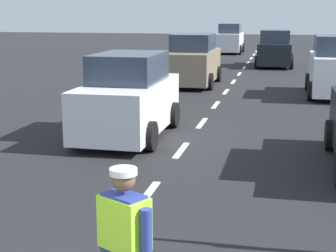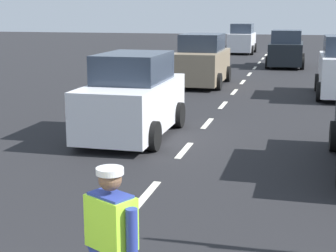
{
  "view_description": "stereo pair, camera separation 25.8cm",
  "coord_description": "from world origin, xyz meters",
  "px_view_note": "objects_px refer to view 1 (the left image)",
  "views": [
    {
      "loc": [
        2.2,
        -2.59,
        3.08
      ],
      "look_at": [
        0.24,
        6.26,
        1.1
      ],
      "focal_mm": 56.5,
      "sensor_mm": 36.0,
      "label": 1
    },
    {
      "loc": [
        2.45,
        -2.53,
        3.08
      ],
      "look_at": [
        0.24,
        6.26,
        1.1
      ],
      "focal_mm": 56.5,
      "sensor_mm": 36.0,
      "label": 2
    }
  ],
  "objects_px": {
    "car_outgoing_far": "(275,50)",
    "car_oncoming_lead": "(128,98)",
    "car_oncoming_second": "(193,61)",
    "road_worker": "(127,244)",
    "car_oncoming_third": "(230,40)",
    "car_parked_far": "(334,68)"
  },
  "relations": [
    {
      "from": "car_oncoming_third",
      "to": "car_oncoming_second",
      "type": "bearing_deg",
      "value": -89.19
    },
    {
      "from": "car_parked_far",
      "to": "car_outgoing_far",
      "type": "height_order",
      "value": "car_parked_far"
    },
    {
      "from": "car_oncoming_second",
      "to": "car_parked_far",
      "type": "bearing_deg",
      "value": -18.74
    },
    {
      "from": "road_worker",
      "to": "car_oncoming_lead",
      "type": "relative_size",
      "value": 0.41
    },
    {
      "from": "car_outgoing_far",
      "to": "car_oncoming_second",
      "type": "bearing_deg",
      "value": -111.05
    },
    {
      "from": "car_outgoing_far",
      "to": "car_oncoming_third",
      "type": "height_order",
      "value": "car_oncoming_third"
    },
    {
      "from": "car_oncoming_third",
      "to": "road_worker",
      "type": "bearing_deg",
      "value": -85.63
    },
    {
      "from": "car_oncoming_second",
      "to": "car_oncoming_lead",
      "type": "bearing_deg",
      "value": -89.68
    },
    {
      "from": "car_parked_far",
      "to": "car_outgoing_far",
      "type": "distance_m",
      "value": 10.49
    },
    {
      "from": "car_oncoming_lead",
      "to": "car_oncoming_second",
      "type": "xyz_separation_m",
      "value": [
        -0.05,
        9.61,
        0.03
      ]
    },
    {
      "from": "car_oncoming_third",
      "to": "car_oncoming_lead",
      "type": "bearing_deg",
      "value": -89.37
    },
    {
      "from": "road_worker",
      "to": "car_outgoing_far",
      "type": "xyz_separation_m",
      "value": [
        0.79,
        25.9,
        0.02
      ]
    },
    {
      "from": "car_oncoming_lead",
      "to": "car_oncoming_third",
      "type": "xyz_separation_m",
      "value": [
        -0.3,
        26.95,
        0.04
      ]
    },
    {
      "from": "car_parked_far",
      "to": "car_outgoing_far",
      "type": "bearing_deg",
      "value": 102.91
    },
    {
      "from": "car_oncoming_second",
      "to": "car_oncoming_third",
      "type": "xyz_separation_m",
      "value": [
        -0.25,
        17.35,
        0.01
      ]
    },
    {
      "from": "road_worker",
      "to": "car_oncoming_second",
      "type": "distance_m",
      "value": 17.73
    },
    {
      "from": "car_parked_far",
      "to": "car_oncoming_third",
      "type": "relative_size",
      "value": 1.03
    },
    {
      "from": "car_outgoing_far",
      "to": "car_oncoming_lead",
      "type": "relative_size",
      "value": 0.98
    },
    {
      "from": "car_oncoming_second",
      "to": "car_outgoing_far",
      "type": "bearing_deg",
      "value": 68.95
    },
    {
      "from": "road_worker",
      "to": "car_oncoming_third",
      "type": "bearing_deg",
      "value": 94.37
    },
    {
      "from": "car_parked_far",
      "to": "car_oncoming_lead",
      "type": "relative_size",
      "value": 0.98
    },
    {
      "from": "road_worker",
      "to": "car_outgoing_far",
      "type": "distance_m",
      "value": 25.92
    }
  ]
}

